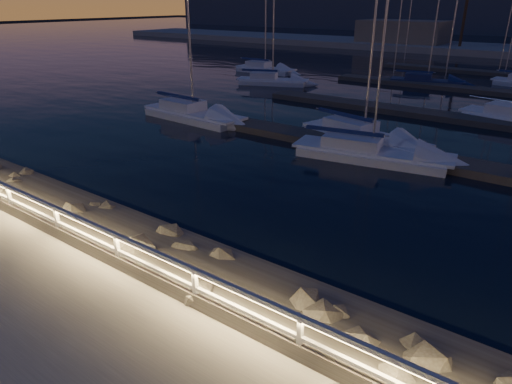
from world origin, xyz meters
TOP-DOWN VIEW (x-y plane):
  - ground at (0.00, 0.00)m, footprint 400.00×400.00m
  - harbor_water at (0.00, 31.22)m, footprint 400.00×440.00m
  - guard_rail at (-0.07, -0.00)m, footprint 44.11×0.12m
  - riprap at (-0.61, 1.38)m, footprint 35.55×3.19m
  - floating_docks at (0.00, 32.50)m, footprint 22.00×36.00m
  - distant_hills at (-22.13, 133.69)m, footprint 230.00×37.50m
  - sailboat_b at (0.43, 17.49)m, footprint 8.09×4.02m
  - sailboat_c at (2.01, 14.88)m, footprint 8.30×3.79m
  - sailboat_e at (-14.96, 30.48)m, footprint 7.04×4.42m
  - sailboat_f at (-11.33, 15.66)m, footprint 8.23×2.91m
  - sailboat_i at (-20.20, 36.59)m, footprint 7.32×2.35m
  - sailboat_n at (-2.79, 39.28)m, footprint 7.02×3.54m

SIDE VIEW (x-z plane):
  - harbor_water at x=0.00m, z-range -1.27..-0.67m
  - floating_docks at x=0.00m, z-range -0.60..-0.20m
  - sailboat_n at x=-2.79m, z-range -5.96..5.57m
  - riprap at x=-0.61m, z-range -0.84..0.46m
  - sailboat_c at x=2.01m, z-range -6.98..6.63m
  - sailboat_e at x=-14.96m, z-range -6.04..5.70m
  - sailboat_b at x=0.43m, z-range -6.81..6.49m
  - sailboat_i at x=-20.20m, z-range -6.38..6.07m
  - sailboat_f at x=-11.33m, z-range -7.04..6.75m
  - ground at x=0.00m, z-range 0.00..0.00m
  - guard_rail at x=-0.07m, z-range 0.24..1.30m
  - distant_hills at x=-22.13m, z-range -4.26..13.74m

